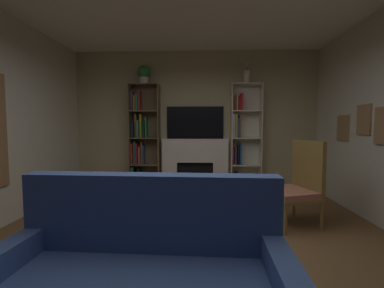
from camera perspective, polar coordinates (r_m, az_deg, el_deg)
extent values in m
plane|color=brown|center=(2.94, -0.95, -23.25)|extent=(6.85, 6.85, 0.00)
cube|color=tan|center=(5.49, 0.72, 5.01)|extent=(5.11, 0.06, 2.87)
cube|color=#366449|center=(4.15, 36.38, 3.25)|extent=(0.01, 0.30, 0.43)
cube|color=#99744C|center=(4.52, 33.44, 4.47)|extent=(0.03, 0.31, 0.43)
cube|color=#A9934A|center=(4.52, 33.33, 4.47)|extent=(0.01, 0.25, 0.37)
cube|color=#99744C|center=(5.00, 30.12, 3.05)|extent=(0.03, 0.34, 0.42)
cube|color=#A28951|center=(5.00, 30.02, 3.06)|extent=(0.01, 0.28, 0.36)
cube|color=white|center=(5.51, -4.83, -6.96)|extent=(0.30, 0.19, 0.59)
cube|color=white|center=(5.48, 6.21, -7.03)|extent=(0.30, 0.19, 0.59)
cube|color=white|center=(5.39, 0.68, -1.43)|extent=(1.35, 0.19, 0.48)
cube|color=black|center=(5.52, 0.69, -6.92)|extent=(0.74, 0.08, 0.59)
cube|color=#5A5350|center=(5.29, 0.60, -10.50)|extent=(1.45, 0.30, 0.03)
cube|color=black|center=(5.43, 0.70, 4.67)|extent=(1.17, 0.06, 0.67)
cube|color=brown|center=(5.51, -13.25, 1.29)|extent=(0.02, 0.31, 2.18)
cube|color=brown|center=(5.38, -7.21, 1.30)|extent=(0.02, 0.31, 2.18)
cube|color=brown|center=(5.58, -9.94, 1.37)|extent=(0.61, 0.02, 2.18)
cube|color=brown|center=(5.59, -10.12, -9.83)|extent=(0.57, 0.31, 0.02)
cube|color=#2A6F49|center=(5.61, -12.68, -7.28)|extent=(0.04, 0.25, 0.47)
cube|color=black|center=(5.63, -12.20, -8.09)|extent=(0.03, 0.23, 0.30)
cube|color=#A07225|center=(5.62, -11.87, -8.23)|extent=(0.03, 0.23, 0.28)
cube|color=black|center=(5.61, -11.37, -7.30)|extent=(0.04, 0.19, 0.46)
cube|color=#1F684C|center=(5.62, -10.92, -7.84)|extent=(0.03, 0.18, 0.35)
cube|color=brown|center=(5.49, -10.19, -4.39)|extent=(0.57, 0.31, 0.02)
cube|color=red|center=(5.54, -12.83, -2.07)|extent=(0.03, 0.24, 0.42)
cube|color=#237055|center=(5.55, -12.29, -1.78)|extent=(0.04, 0.19, 0.47)
cube|color=#AC2537|center=(5.53, -11.87, -2.03)|extent=(0.02, 0.21, 0.43)
cube|color=#974F42|center=(5.54, -11.32, -2.38)|extent=(0.04, 0.18, 0.36)
cube|color=#925F2F|center=(5.52, -10.83, -1.91)|extent=(0.02, 0.18, 0.45)
cube|color=#344A7E|center=(5.52, -10.50, -2.27)|extent=(0.03, 0.18, 0.38)
cube|color=brown|center=(5.44, -10.27, 1.30)|extent=(0.57, 0.31, 0.02)
cube|color=navy|center=(5.54, -12.83, 2.92)|extent=(0.02, 0.18, 0.29)
cube|color=black|center=(5.51, -12.53, 3.11)|extent=(0.02, 0.22, 0.33)
cube|color=#915929|center=(5.52, -12.05, 3.91)|extent=(0.04, 0.18, 0.48)
cube|color=#347A52|center=(5.47, -11.56, 3.22)|extent=(0.04, 0.25, 0.35)
cube|color=olive|center=(5.47, -10.96, 3.86)|extent=(0.03, 0.23, 0.47)
cube|color=black|center=(5.48, -10.41, 3.26)|extent=(0.04, 0.18, 0.35)
cube|color=#267F39|center=(5.47, -9.92, 3.61)|extent=(0.03, 0.19, 0.42)
cube|color=brown|center=(5.44, -10.34, 7.04)|extent=(0.57, 0.31, 0.02)
cube|color=#533664|center=(5.55, -12.86, 9.09)|extent=(0.04, 0.20, 0.40)
cube|color=olive|center=(5.53, -12.32, 8.70)|extent=(0.04, 0.21, 0.32)
cube|color=#23744A|center=(5.50, -11.78, 8.83)|extent=(0.04, 0.24, 0.33)
cube|color=#A83131|center=(5.51, -11.32, 9.19)|extent=(0.03, 0.21, 0.40)
cube|color=brown|center=(5.49, -10.41, 12.63)|extent=(0.57, 0.31, 0.02)
cube|color=beige|center=(5.35, 8.58, 1.27)|extent=(0.02, 0.29, 2.18)
cube|color=beige|center=(5.45, 14.74, 1.23)|extent=(0.02, 0.29, 2.18)
cube|color=beige|center=(5.53, 11.45, 1.32)|extent=(0.61, 0.02, 2.18)
cube|color=beige|center=(5.55, 11.52, -9.97)|extent=(0.57, 0.29, 0.02)
cube|color=olive|center=(5.51, 8.73, -7.69)|extent=(0.02, 0.17, 0.42)
cube|color=beige|center=(5.49, 9.28, -8.50)|extent=(0.04, 0.25, 0.28)
cube|color=#281D25|center=(5.48, 9.72, -7.98)|extent=(0.04, 0.25, 0.38)
cube|color=#34734F|center=(5.52, 10.10, -8.03)|extent=(0.03, 0.18, 0.36)
cube|color=beige|center=(5.44, 11.60, -4.49)|extent=(0.57, 0.29, 0.02)
cube|color=#AB2B2F|center=(5.42, 8.88, -1.99)|extent=(0.04, 0.17, 0.45)
cube|color=#552A6B|center=(5.43, 9.45, -2.55)|extent=(0.04, 0.17, 0.34)
cube|color=black|center=(5.41, 10.00, -2.31)|extent=(0.02, 0.22, 0.40)
cube|color=#1B4A97|center=(5.42, 10.50, -2.14)|extent=(0.03, 0.21, 0.43)
cube|color=beige|center=(5.39, 11.68, 1.25)|extent=(0.57, 0.29, 0.02)
cube|color=beige|center=(5.37, 9.01, 3.90)|extent=(0.04, 0.21, 0.47)
cube|color=olive|center=(5.36, 9.56, 3.91)|extent=(0.04, 0.24, 0.48)
cube|color=#324989|center=(5.37, 10.03, 3.49)|extent=(0.03, 0.23, 0.40)
cube|color=brown|center=(5.39, 10.38, 3.86)|extent=(0.02, 0.20, 0.47)
cube|color=beige|center=(5.39, 11.77, 7.05)|extent=(0.57, 0.29, 0.02)
cube|color=olive|center=(5.39, 8.96, 9.63)|extent=(0.02, 0.22, 0.46)
cube|color=#AE3420|center=(5.40, 9.38, 8.75)|extent=(0.04, 0.20, 0.30)
cube|color=beige|center=(5.41, 9.81, 8.98)|extent=(0.02, 0.20, 0.34)
cube|color=red|center=(5.40, 10.29, 8.68)|extent=(0.03, 0.22, 0.28)
cube|color=red|center=(5.40, 10.77, 9.01)|extent=(0.04, 0.24, 0.35)
cube|color=beige|center=(5.45, 11.85, 12.69)|extent=(0.57, 0.29, 0.02)
cylinder|color=silver|center=(5.51, -10.41, 13.42)|extent=(0.19, 0.19, 0.14)
sphere|color=#2F7F39|center=(5.54, -10.43, 15.21)|extent=(0.27, 0.27, 0.27)
cylinder|color=beige|center=(5.47, 11.88, 14.08)|extent=(0.13, 0.13, 0.25)
cylinder|color=#4C7F3F|center=(5.51, 12.05, 16.11)|extent=(0.01, 0.01, 0.15)
sphere|color=silver|center=(5.53, 12.06, 16.89)|extent=(0.04, 0.04, 0.04)
cylinder|color=#4C7F3F|center=(5.50, 11.92, 15.90)|extent=(0.01, 0.01, 0.11)
sphere|color=silver|center=(5.51, 11.93, 16.45)|extent=(0.04, 0.04, 0.04)
cube|color=#3D5793|center=(1.94, -8.88, -14.49)|extent=(1.80, 0.22, 0.55)
cylinder|color=brown|center=(3.82, 26.51, -13.74)|extent=(0.04, 0.04, 0.41)
cylinder|color=brown|center=(4.23, 21.43, -11.86)|extent=(0.04, 0.04, 0.41)
cylinder|color=brown|center=(3.51, 19.71, -15.19)|extent=(0.04, 0.04, 0.41)
cylinder|color=brown|center=(3.95, 15.00, -12.88)|extent=(0.04, 0.04, 0.41)
cube|color=#A9664E|center=(3.80, 20.75, -9.84)|extent=(0.73, 0.74, 0.08)
cube|color=brown|center=(3.82, 20.73, -10.72)|extent=(0.73, 0.74, 0.04)
cube|color=brown|center=(3.90, 23.98, -4.69)|extent=(0.24, 0.59, 0.73)
cube|color=brown|center=(2.44, -7.07, -18.14)|extent=(0.73, 0.51, 0.04)
cylinder|color=brown|center=(2.42, -16.76, -24.40)|extent=(0.05, 0.05, 0.40)
cylinder|color=brown|center=(2.31, 1.22, -25.67)|extent=(0.05, 0.05, 0.40)
cylinder|color=brown|center=(2.81, -13.52, -20.12)|extent=(0.05, 0.05, 0.40)
cylinder|color=brown|center=(2.71, 1.40, -20.87)|extent=(0.05, 0.05, 0.40)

